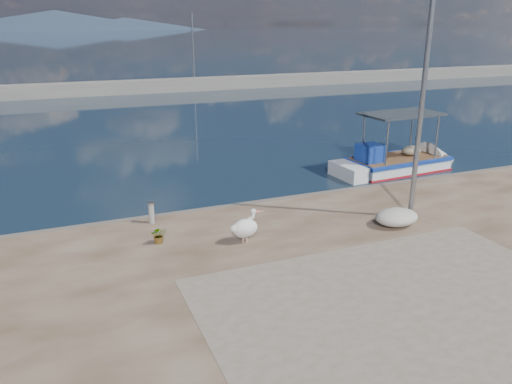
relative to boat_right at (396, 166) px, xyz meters
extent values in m
plane|color=#162635|center=(-8.60, -7.79, -0.24)|extent=(1400.00, 1400.00, 0.00)
cube|color=gray|center=(-7.60, -10.79, 0.26)|extent=(9.00, 7.00, 0.01)
cube|color=gray|center=(-8.60, 32.21, 0.36)|extent=(120.00, 2.20, 1.20)
cylinder|color=gray|center=(-0.60, 32.21, 3.76)|extent=(0.16, 0.16, 7.00)
cone|color=#28384C|center=(1.40, 642.21, 10.76)|extent=(280.00, 280.00, 22.00)
cone|color=#28384C|center=(81.40, 642.21, 6.76)|extent=(200.00, 200.00, 14.00)
cube|color=white|center=(0.07, 0.00, -0.16)|extent=(6.60, 2.55, 1.06)
cube|color=navy|center=(0.07, 0.00, 0.31)|extent=(4.79, 2.49, 0.16)
cube|color=maroon|center=(0.07, 0.00, -0.22)|extent=(4.79, 2.47, 0.13)
cube|color=navy|center=(-1.55, -0.10, 0.76)|extent=(1.07, 1.07, 0.78)
cube|color=#252B30|center=(0.07, 0.00, 2.38)|extent=(3.68, 2.25, 0.09)
cylinder|color=tan|center=(-9.77, -5.86, 0.38)|extent=(0.03, 0.03, 0.25)
cylinder|color=tan|center=(-9.65, -5.86, 0.38)|extent=(0.03, 0.03, 0.25)
ellipsoid|color=silver|center=(-9.71, -5.86, 0.70)|extent=(0.78, 0.52, 0.54)
cylinder|color=silver|center=(-9.48, -5.84, 0.97)|extent=(0.18, 0.11, 0.46)
sphere|color=silver|center=(-9.44, -5.84, 1.17)|extent=(0.15, 0.15, 0.15)
cone|color=#F07C5D|center=(-9.26, -5.83, 1.13)|extent=(0.37, 0.11, 0.11)
cylinder|color=gray|center=(-4.05, -6.02, 3.76)|extent=(0.16, 0.16, 7.00)
cylinder|color=gray|center=(-4.05, -6.02, 0.31)|extent=(0.44, 0.44, 0.10)
cylinder|color=gray|center=(-11.88, -3.37, 0.59)|extent=(0.17, 0.17, 0.67)
cylinder|color=gray|center=(-11.88, -3.37, 0.92)|extent=(0.23, 0.23, 0.06)
imported|color=#33722D|center=(-11.98, -4.95, 0.51)|extent=(0.49, 0.44, 0.50)
ellipsoid|color=beige|center=(-4.89, -6.41, 0.52)|extent=(1.38, 1.04, 0.52)
camera|label=1|loc=(-14.35, -18.04, 6.18)|focal=35.00mm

